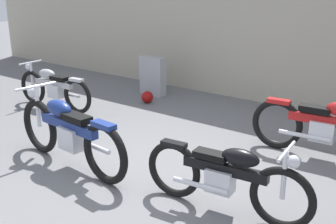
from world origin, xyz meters
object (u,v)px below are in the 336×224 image
object	(u,v)px
stone_marker	(153,76)
motorcycle_silver	(53,88)
motorcycle_blue	(68,132)
motorcycle_black	(226,177)
motorcycle_red	(328,128)
helmet	(147,97)

from	to	relation	value
stone_marker	motorcycle_silver	bearing A→B (deg)	-115.37
motorcycle_blue	motorcycle_black	bearing A→B (deg)	-169.02
motorcycle_silver	motorcycle_black	world-z (taller)	motorcycle_black
motorcycle_blue	motorcycle_red	xyz separation A→B (m)	(2.68, 2.31, -0.02)
motorcycle_blue	motorcycle_red	world-z (taller)	motorcycle_blue
helmet	motorcycle_silver	world-z (taller)	motorcycle_silver
helmet	motorcycle_blue	size ratio (longest dim) A/B	0.11
stone_marker	motorcycle_red	distance (m)	4.24
stone_marker	motorcycle_silver	world-z (taller)	motorcycle_silver
motorcycle_blue	motorcycle_black	distance (m)	2.26
stone_marker	helmet	xyz separation A→B (m)	(0.31, -0.56, -0.29)
helmet	motorcycle_black	distance (m)	4.27
stone_marker	motorcycle_blue	world-z (taller)	motorcycle_blue
motorcycle_red	motorcycle_silver	distance (m)	5.05
motorcycle_red	helmet	bearing A→B (deg)	166.21
stone_marker	motorcycle_black	size ratio (longest dim) A/B	0.43
motorcycle_red	stone_marker	bearing A→B (deg)	159.35
motorcycle_blue	motorcycle_silver	world-z (taller)	motorcycle_blue
motorcycle_red	motorcycle_blue	bearing A→B (deg)	-143.99
motorcycle_silver	helmet	bearing A→B (deg)	-136.04
helmet	motorcycle_silver	distance (m)	1.86
stone_marker	motorcycle_black	xyz separation A→B (m)	(3.64, -3.23, -0.00)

